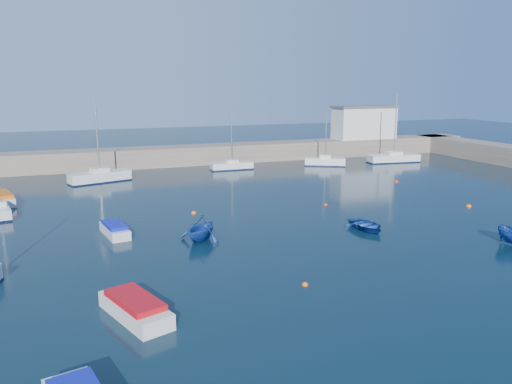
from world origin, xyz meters
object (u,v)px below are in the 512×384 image
object	(u,v)px
sailboat_6	(232,166)
dinghy_left	(201,228)
sailboat_7	(325,161)
dinghy_center	(366,225)
sailboat_5	(100,176)
motorboat_0	(135,308)
sailboat_8	(393,158)
motorboat_2	(1,198)
sailboat_3	(1,210)
motorboat_1	(115,230)
harbor_office	(364,123)

from	to	relation	value
sailboat_6	dinghy_left	size ratio (longest dim) A/B	2.09
sailboat_7	dinghy_center	bearing A→B (deg)	-173.48
sailboat_5	motorboat_0	bearing A→B (deg)	161.51
sailboat_6	sailboat_7	bearing A→B (deg)	-96.16
dinghy_left	sailboat_8	bearing A→B (deg)	79.77
sailboat_6	motorboat_0	distance (m)	43.86
motorboat_2	dinghy_center	size ratio (longest dim) A/B	1.55
sailboat_8	sailboat_3	bearing A→B (deg)	111.60
sailboat_3	sailboat_7	world-z (taller)	sailboat_7
sailboat_8	motorboat_2	distance (m)	52.08
sailboat_5	sailboat_8	distance (m)	41.66
sailboat_5	motorboat_1	world-z (taller)	sailboat_5
harbor_office	sailboat_3	size ratio (longest dim) A/B	1.58
dinghy_center	sailboat_3	bearing A→B (deg)	146.16
sailboat_7	motorboat_1	size ratio (longest dim) A/B	1.84
sailboat_3	motorboat_1	xyz separation A→B (m)	(8.77, -9.26, -0.08)
sailboat_5	motorboat_0	xyz separation A→B (m)	(-0.71, -37.07, -0.16)
sailboat_8	motorboat_0	bearing A→B (deg)	137.93
sailboat_3	motorboat_2	xyz separation A→B (m)	(-0.57, 5.37, -0.03)
sailboat_3	dinghy_center	world-z (taller)	sailboat_3
harbor_office	motorboat_2	distance (m)	54.96
dinghy_left	motorboat_2	bearing A→B (deg)	173.08
harbor_office	sailboat_6	bearing A→B (deg)	-164.65
sailboat_5	motorboat_1	size ratio (longest dim) A/B	2.27
sailboat_6	dinghy_center	distance (m)	31.00
harbor_office	dinghy_center	xyz separation A→B (m)	(-23.75, -37.81, -4.73)
sailboat_6	dinghy_center	bearing A→B (deg)	-177.50
sailboat_6	harbor_office	bearing A→B (deg)	-74.24
harbor_office	sailboat_7	distance (m)	14.92
motorboat_1	sailboat_8	bearing A→B (deg)	19.11
sailboat_3	sailboat_5	size ratio (longest dim) A/B	0.68
sailboat_6	motorboat_1	size ratio (longest dim) A/B	1.83
motorboat_0	sailboat_6	bearing A→B (deg)	46.64
sailboat_8	sailboat_5	bearing A→B (deg)	97.20
motorboat_0	motorboat_2	size ratio (longest dim) A/B	0.94
sailboat_3	dinghy_center	distance (m)	31.23
motorboat_1	dinghy_center	world-z (taller)	motorboat_1
sailboat_6	motorboat_2	bearing A→B (deg)	112.33
sailboat_5	motorboat_2	world-z (taller)	sailboat_5
motorboat_1	dinghy_center	distance (m)	19.54
harbor_office	sailboat_5	world-z (taller)	sailboat_5
motorboat_0	dinghy_center	world-z (taller)	motorboat_0
dinghy_left	sailboat_7	bearing A→B (deg)	90.74
dinghy_left	dinghy_center	bearing A→B (deg)	34.58
sailboat_6	motorboat_0	bearing A→B (deg)	156.23
motorboat_0	sailboat_8	bearing A→B (deg)	22.58
sailboat_3	harbor_office	bearing A→B (deg)	13.43
motorboat_1	motorboat_2	size ratio (longest dim) A/B	0.75
sailboat_8	dinghy_left	xyz separation A→B (m)	(-36.19, -26.83, 0.31)
sailboat_3	motorboat_1	world-z (taller)	sailboat_3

